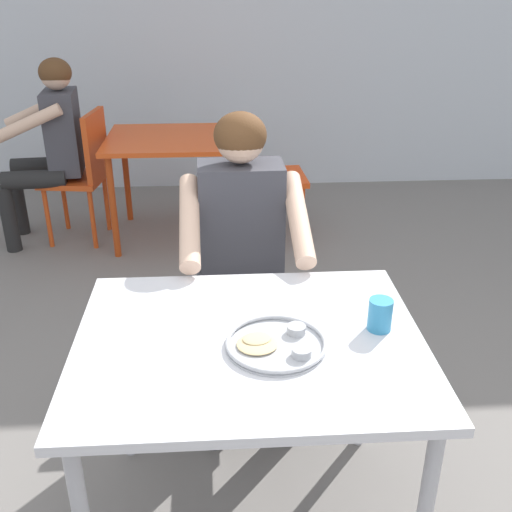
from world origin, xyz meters
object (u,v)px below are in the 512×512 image
(drinking_cup, at_px, (380,314))
(chair_red_right, at_px, (266,170))
(thali_tray, at_px, (276,343))
(diner_foreground, at_px, (243,243))
(table_foreground, at_px, (250,362))
(table_background_red, at_px, (172,150))
(patron_background, at_px, (50,137))
(chair_foreground, at_px, (240,274))
(chair_red_left, at_px, (84,168))

(drinking_cup, height_order, chair_red_right, drinking_cup)
(thali_tray, relative_size, drinking_cup, 2.93)
(drinking_cup, distance_m, diner_foreground, 0.78)
(table_foreground, relative_size, drinking_cup, 10.28)
(table_background_red, distance_m, chair_red_right, 0.65)
(drinking_cup, height_order, patron_background, patron_background)
(chair_foreground, bearing_deg, table_foreground, -90.46)
(drinking_cup, distance_m, chair_red_right, 2.44)
(diner_foreground, xyz_separation_m, chair_red_left, (-0.99, 1.79, -0.23))
(chair_foreground, xyz_separation_m, chair_red_right, (0.23, 1.53, 0.00))
(table_background_red, xyz_separation_m, patron_background, (-0.79, -0.01, 0.11))
(table_background_red, relative_size, chair_red_right, 1.03)
(table_foreground, xyz_separation_m, table_background_red, (-0.39, 2.50, -0.04))
(chair_red_left, distance_m, patron_background, 0.29)
(drinking_cup, relative_size, patron_background, 0.08)
(table_foreground, relative_size, thali_tray, 3.50)
(thali_tray, height_order, chair_red_left, chair_red_left)
(chair_foreground, xyz_separation_m, diner_foreground, (0.00, -0.22, 0.25))
(drinking_cup, bearing_deg, chair_red_right, 93.60)
(drinking_cup, height_order, chair_red_left, chair_red_left)
(table_foreground, height_order, drinking_cup, drinking_cup)
(chair_foreground, bearing_deg, diner_foreground, -88.89)
(thali_tray, relative_size, chair_red_left, 0.33)
(table_foreground, distance_m, chair_foreground, 0.94)
(table_foreground, xyz_separation_m, thali_tray, (0.08, -0.04, 0.09))
(thali_tray, xyz_separation_m, chair_foreground, (-0.07, 0.96, -0.27))
(table_foreground, height_order, thali_tray, thali_tray)
(chair_foreground, bearing_deg, patron_background, 127.00)
(table_foreground, bearing_deg, thali_tray, -30.59)
(diner_foreground, xyz_separation_m, table_background_red, (-0.40, 1.80, -0.12))
(diner_foreground, distance_m, chair_red_right, 1.78)
(table_background_red, bearing_deg, chair_red_left, -178.57)
(table_foreground, bearing_deg, patron_background, 115.31)
(patron_background, bearing_deg, table_background_red, 0.58)
(drinking_cup, relative_size, diner_foreground, 0.08)
(chair_foreground, relative_size, diner_foreground, 0.67)
(chair_red_right, bearing_deg, table_background_red, 175.02)
(table_foreground, relative_size, table_background_red, 1.19)
(thali_tray, relative_size, table_background_red, 0.34)
(drinking_cup, bearing_deg, chair_red_left, 119.22)
(table_foreground, distance_m, table_background_red, 2.53)
(thali_tray, bearing_deg, chair_foreground, 94.03)
(thali_tray, relative_size, chair_foreground, 0.35)
(chair_red_right, bearing_deg, patron_background, 178.10)
(thali_tray, height_order, chair_foreground, chair_foreground)
(table_foreground, bearing_deg, chair_foreground, 89.54)
(thali_tray, distance_m, table_background_red, 2.59)
(thali_tray, height_order, drinking_cup, drinking_cup)
(table_foreground, height_order, chair_red_left, chair_red_left)
(drinking_cup, bearing_deg, thali_tray, -166.87)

